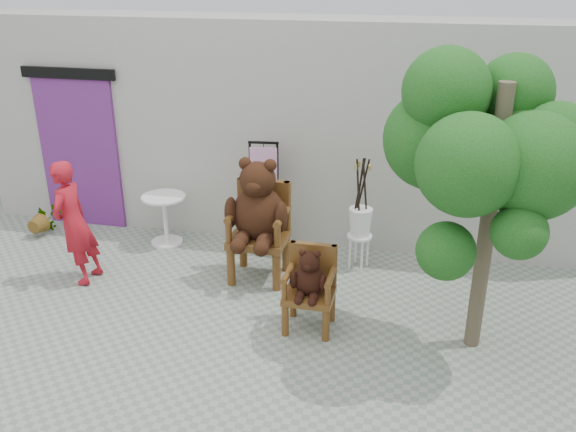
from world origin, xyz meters
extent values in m
plane|color=gray|center=(0.00, 0.00, 0.00)|extent=(60.00, 60.00, 0.00)
cube|color=#B0ADA5|center=(0.00, 3.10, 1.50)|extent=(9.00, 1.00, 3.00)
cube|color=#692777|center=(-3.00, 2.58, 1.10)|extent=(1.20, 0.08, 2.20)
cube|color=black|center=(-3.00, 2.54, 2.25)|extent=(1.40, 0.06, 0.15)
cylinder|color=#4E2D10|center=(-0.32, 1.24, 0.24)|extent=(0.10, 0.10, 0.48)
cylinder|color=#4E2D10|center=(-0.32, 1.76, 0.24)|extent=(0.10, 0.10, 0.48)
cylinder|color=#4E2D10|center=(0.25, 1.24, 0.24)|extent=(0.10, 0.10, 0.48)
cylinder|color=#4E2D10|center=(0.25, 1.76, 0.24)|extent=(0.10, 0.10, 0.48)
cube|color=#4E2D10|center=(-0.03, 1.50, 0.53)|extent=(0.69, 0.63, 0.09)
cube|color=#4E2D10|center=(-0.03, 1.77, 0.88)|extent=(0.65, 0.09, 0.63)
cylinder|color=#4E2D10|center=(-0.33, 1.77, 0.88)|extent=(0.09, 0.09, 0.63)
cylinder|color=#4E2D10|center=(-0.33, 1.24, 0.71)|extent=(0.08, 0.08, 0.29)
cylinder|color=#4E2D10|center=(-0.33, 1.50, 0.86)|extent=(0.09, 0.60, 0.09)
cylinder|color=#4E2D10|center=(0.26, 1.77, 0.88)|extent=(0.09, 0.09, 0.63)
cylinder|color=#4E2D10|center=(0.26, 1.24, 0.71)|extent=(0.08, 0.08, 0.29)
cylinder|color=#4E2D10|center=(0.26, 1.50, 0.86)|extent=(0.09, 0.60, 0.09)
ellipsoid|color=black|center=(-0.03, 1.53, 0.85)|extent=(0.65, 0.55, 0.68)
sphere|color=black|center=(-0.03, 1.50, 1.30)|extent=(0.43, 0.43, 0.43)
ellipsoid|color=black|center=(-0.03, 1.33, 1.27)|extent=(0.20, 0.16, 0.16)
sphere|color=black|center=(-0.18, 1.51, 1.48)|extent=(0.15, 0.15, 0.15)
sphere|color=black|center=(0.12, 1.51, 1.48)|extent=(0.15, 0.15, 0.15)
ellipsoid|color=black|center=(-0.34, 1.39, 0.90)|extent=(0.15, 0.22, 0.39)
ellipsoid|color=black|center=(-0.17, 1.24, 0.63)|extent=(0.19, 0.38, 0.19)
sphere|color=black|center=(-0.17, 1.09, 0.60)|extent=(0.18, 0.18, 0.18)
ellipsoid|color=black|center=(0.28, 1.39, 0.90)|extent=(0.15, 0.22, 0.39)
ellipsoid|color=black|center=(0.11, 1.24, 0.63)|extent=(0.19, 0.38, 0.19)
sphere|color=black|center=(0.11, 1.09, 0.60)|extent=(0.18, 0.18, 0.18)
cylinder|color=#4E2D10|center=(0.57, 0.32, 0.18)|extent=(0.08, 0.08, 0.36)
cylinder|color=#4E2D10|center=(0.57, 0.71, 0.18)|extent=(0.08, 0.08, 0.36)
cylinder|color=#4E2D10|center=(1.01, 0.32, 0.18)|extent=(0.08, 0.08, 0.36)
cylinder|color=#4E2D10|center=(1.01, 0.71, 0.18)|extent=(0.08, 0.08, 0.36)
cube|color=#4E2D10|center=(0.79, 0.52, 0.40)|extent=(0.52, 0.48, 0.07)
cube|color=#4E2D10|center=(0.79, 0.72, 0.67)|extent=(0.50, 0.07, 0.48)
cylinder|color=#4E2D10|center=(0.56, 0.72, 0.67)|extent=(0.07, 0.07, 0.48)
cylinder|color=#4E2D10|center=(0.56, 0.32, 0.54)|extent=(0.06, 0.06, 0.22)
cylinder|color=#4E2D10|center=(0.56, 0.52, 0.65)|extent=(0.07, 0.45, 0.07)
cylinder|color=#4E2D10|center=(1.01, 0.72, 0.67)|extent=(0.07, 0.07, 0.48)
cylinder|color=#4E2D10|center=(1.01, 0.32, 0.54)|extent=(0.06, 0.06, 0.22)
cylinder|color=#4E2D10|center=(1.01, 0.52, 0.65)|extent=(0.07, 0.45, 0.07)
ellipsoid|color=black|center=(0.79, 0.53, 0.58)|extent=(0.33, 0.28, 0.35)
sphere|color=black|center=(0.79, 0.51, 0.80)|extent=(0.22, 0.22, 0.22)
ellipsoid|color=black|center=(0.79, 0.42, 0.79)|extent=(0.10, 0.08, 0.08)
sphere|color=black|center=(0.71, 0.51, 0.90)|extent=(0.08, 0.08, 0.08)
sphere|color=black|center=(0.87, 0.51, 0.90)|extent=(0.08, 0.08, 0.08)
ellipsoid|color=black|center=(0.63, 0.45, 0.60)|extent=(0.08, 0.11, 0.20)
ellipsoid|color=black|center=(0.72, 0.38, 0.46)|extent=(0.10, 0.19, 0.10)
sphere|color=black|center=(0.72, 0.30, 0.45)|extent=(0.09, 0.09, 0.09)
ellipsoid|color=black|center=(0.95, 0.45, 0.60)|extent=(0.08, 0.11, 0.20)
ellipsoid|color=black|center=(0.86, 0.38, 0.46)|extent=(0.10, 0.19, 0.10)
sphere|color=black|center=(0.86, 0.30, 0.45)|extent=(0.09, 0.09, 0.09)
imported|color=#AD1523|center=(-2.19, 0.96, 0.76)|extent=(0.38, 0.57, 1.52)
cylinder|color=white|center=(-1.57, 2.18, 0.69)|extent=(0.60, 0.60, 0.03)
cylinder|color=white|center=(-1.57, 2.18, 0.35)|extent=(0.06, 0.06, 0.68)
cylinder|color=white|center=(-1.57, 2.18, 0.01)|extent=(0.44, 0.44, 0.03)
cube|color=black|center=(-0.36, 2.33, 0.75)|extent=(0.03, 0.03, 1.50)
cube|color=black|center=(-0.01, 2.37, 0.75)|extent=(0.03, 0.03, 1.50)
cube|color=black|center=(-0.19, 2.35, 1.50)|extent=(0.40, 0.08, 0.03)
cube|color=black|center=(-0.19, 2.35, 0.03)|extent=(0.49, 0.40, 0.06)
cube|color=#E9A0D4|center=(-0.18, 2.34, 1.18)|extent=(0.36, 0.08, 0.52)
cylinder|color=black|center=(-0.19, 2.35, 1.47)|extent=(0.01, 0.01, 0.08)
cylinder|color=white|center=(1.14, 2.05, 0.44)|extent=(0.32, 0.32, 0.03)
cylinder|color=white|center=(1.23, 2.13, 0.22)|extent=(0.03, 0.03, 0.44)
cylinder|color=white|center=(1.06, 2.13, 0.22)|extent=(0.03, 0.03, 0.44)
cylinder|color=white|center=(1.06, 1.96, 0.22)|extent=(0.03, 0.03, 0.44)
cylinder|color=white|center=(1.23, 1.96, 0.22)|extent=(0.03, 0.03, 0.44)
cylinder|color=black|center=(1.11, 2.09, 1.05)|extent=(0.09, 0.08, 0.80)
cylinder|color=olive|center=(1.09, 2.11, 1.38)|extent=(0.04, 0.04, 0.07)
cylinder|color=black|center=(1.10, 2.02, 1.05)|extent=(0.10, 0.14, 0.79)
cylinder|color=olive|center=(1.06, 1.99, 1.38)|extent=(0.04, 0.05, 0.08)
cylinder|color=black|center=(1.14, 2.10, 1.05)|extent=(0.16, 0.03, 0.79)
cylinder|color=olive|center=(1.14, 2.15, 1.38)|extent=(0.05, 0.04, 0.08)
cylinder|color=black|center=(1.19, 2.02, 1.05)|extent=(0.09, 0.14, 0.79)
cylinder|color=olive|center=(1.23, 2.00, 1.38)|extent=(0.04, 0.05, 0.08)
cylinder|color=black|center=(1.11, 2.08, 1.05)|extent=(0.12, 0.15, 0.79)
cylinder|color=olive|center=(1.06, 2.12, 1.38)|extent=(0.05, 0.05, 0.08)
cylinder|color=black|center=(1.19, 2.02, 1.05)|extent=(0.09, 0.14, 0.79)
cylinder|color=olive|center=(1.23, 2.00, 1.38)|extent=(0.04, 0.05, 0.08)
cylinder|color=#423828|center=(2.50, 0.61, 1.35)|extent=(0.15, 0.15, 2.71)
sphere|color=#103C12|center=(2.78, 0.35, 2.04)|extent=(0.96, 0.96, 0.96)
sphere|color=#103C12|center=(2.97, 0.56, 2.22)|extent=(0.69, 0.69, 0.69)
sphere|color=#103C12|center=(1.99, 0.71, 2.58)|extent=(0.81, 0.81, 0.81)
sphere|color=#103C12|center=(2.22, 0.15, 2.07)|extent=(0.91, 0.91, 0.91)
sphere|color=#103C12|center=(1.93, 0.86, 2.08)|extent=(0.99, 0.99, 0.99)
sphere|color=#103C12|center=(2.68, 0.87, 2.20)|extent=(0.71, 0.71, 0.71)
sphere|color=#103C12|center=(2.62, 0.97, 2.55)|extent=(0.72, 0.72, 0.72)
sphere|color=#103C12|center=(2.11, 0.12, 1.26)|extent=(0.54, 0.54, 0.54)
sphere|color=#103C12|center=(2.69, 0.03, 1.55)|extent=(0.48, 0.48, 0.48)
imported|color=#103C12|center=(-3.40, 2.08, 0.24)|extent=(0.46, 0.40, 0.47)
camera|label=1|loc=(1.81, -5.01, 3.69)|focal=38.00mm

